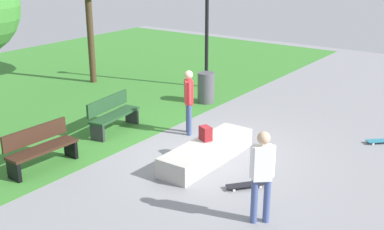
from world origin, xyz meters
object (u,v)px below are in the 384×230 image
Objects in this scene: park_bench_far_right at (113,114)px; concrete_ledge at (207,152)px; park_bench_by_oak at (41,147)px; skateboard_by_ledge at (246,185)px; skater_performing_trick at (262,171)px; skateboard_spare at (383,141)px; backpack_on_ledge at (206,133)px; trash_bin at (206,88)px; skater_watching at (189,97)px; lamp_post at (207,7)px.

concrete_ledge is at bearing -92.66° from park_bench_far_right.
skateboard_by_ledge is at bearing -66.81° from park_bench_by_oak.
skater_performing_trick is at bearing -139.51° from skateboard_by_ledge.
skateboard_spare is (4.00, -1.54, 0.00)m from skateboard_by_ledge.
trash_bin is (3.50, 2.36, -0.13)m from backpack_on_ledge.
park_bench_by_oak is at bearing 177.68° from trash_bin.
skater_performing_trick reaches higher than concrete_ledge.
skater_watching is (1.04, 1.22, 0.37)m from backpack_on_ledge.
trash_bin is at bearing 24.85° from skater_watching.
skateboard_spare is 0.16× the size of lamp_post.
skateboard_by_ledge is 4.48m from park_bench_far_right.
skater_watching reaches higher than park_bench_by_oak.
skateboard_spare is at bearing -62.11° from skater_watching.
concrete_ledge is at bearing -145.62° from lamp_post.
concrete_ledge is at bearing -130.33° from skater_watching.
skater_watching is at bearing 56.80° from skateboard_by_ledge.
skateboard_by_ledge is 0.17× the size of lamp_post.
concrete_ledge is 0.61× the size of lamp_post.
park_bench_by_oak is (-5.75, 5.62, 0.42)m from skateboard_spare.
skateboard_spare is (3.28, -3.01, -0.54)m from backpack_on_ledge.
concrete_ledge is at bearing 163.64° from backpack_on_ledge.
trash_bin is (5.19, 4.66, -0.51)m from skater_performing_trick.
skateboard_by_ledge is 0.45× the size of park_bench_far_right.
park_bench_by_oak reaches higher than backpack_on_ledge.
skateboard_spare is at bearing -44.32° from park_bench_by_oak.
park_bench_far_right is at bearing -174.98° from lamp_post.
skater_watching is at bearing 52.20° from skater_performing_trick.
lamp_post reaches higher than skater_performing_trick.
skater_watching is 4.80m from lamp_post.
skater_watching is at bearing -59.40° from park_bench_far_right.
skater_performing_trick is 2.35× the size of skateboard_spare.
concrete_ledge is 4.39m from trash_bin.
skater_watching is at bearing -151.59° from lamp_post.
skateboard_by_ledge is at bearing -99.82° from park_bench_far_right.
backpack_on_ledge is 6.35m from lamp_post.
concrete_ledge is at bearing -49.09° from park_bench_by_oak.
skater_watching is 3.35m from skateboard_by_ledge.
park_bench_far_right is (0.76, 4.39, 0.42)m from skateboard_by_ledge.
concrete_ledge is 6.64m from lamp_post.
skater_performing_trick is 1.78× the size of trash_bin.
skater_performing_trick reaches higher than park_bench_far_right.
park_bench_by_oak is 5.98m from trash_bin.
skateboard_by_ledge is at bearing 178.15° from backpack_on_ledge.
park_bench_by_oak is (-2.47, 2.60, -0.12)m from backpack_on_ledge.
lamp_post is at bearing 40.24° from skateboard_by_ledge.
skater_performing_trick is at bearing -127.80° from skater_watching.
skater_performing_trick is at bearing -139.72° from lamp_post.
skater_watching is 4.88m from skateboard_spare.
park_bench_by_oak is (-2.51, -0.31, 0.00)m from park_bench_far_right.
skateboard_spare is 0.43× the size of park_bench_far_right.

